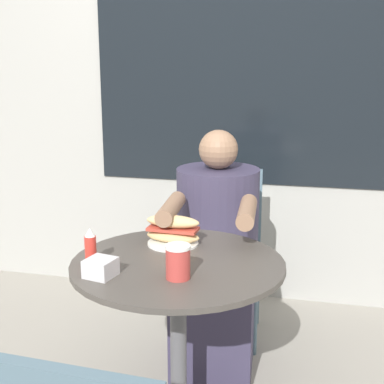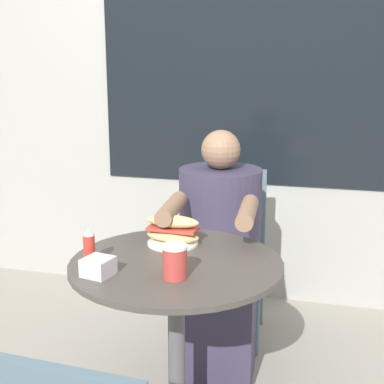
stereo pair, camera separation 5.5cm
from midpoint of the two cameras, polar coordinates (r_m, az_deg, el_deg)
storefront_wall at (r=3.15m, az=4.64°, el=13.47°), size 8.00×0.09×2.80m
cafe_table at (r=1.98m, az=-2.29°, el=-12.60°), size 0.76×0.76×0.73m
diner_chair at (r=2.82m, az=3.17°, el=-4.77°), size 0.41×0.41×0.87m
seated_diner at (r=2.51m, az=1.95°, el=-8.18°), size 0.41×0.69×1.12m
sandwich_on_plate at (r=2.05m, az=-2.82°, el=-4.19°), size 0.21×0.20×0.11m
drink_cup at (r=1.74m, az=-2.42°, el=-7.44°), size 0.08×0.08×0.11m
napkin_box at (r=1.79m, az=-10.60°, el=-7.94°), size 0.11×0.11×0.06m
condiment_bottle at (r=1.88m, az=-11.61°, el=-5.79°), size 0.04×0.04×0.13m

